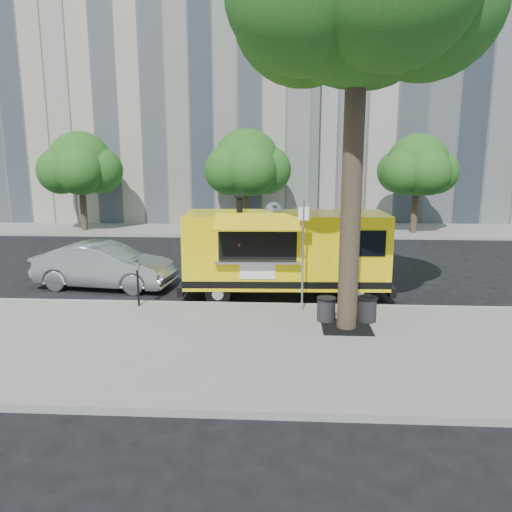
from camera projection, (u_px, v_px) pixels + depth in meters
The scene contains 16 objects.
ground at pixel (249, 299), 15.17m from camera, with size 120.00×120.00×0.00m, color black.
sidewalk at pixel (237, 346), 11.24m from camera, with size 60.00×6.00×0.15m, color gray.
curb at pixel (247, 306), 14.24m from camera, with size 60.00×0.14×0.16m, color #999993.
far_sidewalk at pixel (265, 230), 28.35m from camera, with size 60.00×5.00×0.15m, color gray.
building_left at pixel (156, 41), 34.67m from camera, with size 22.00×14.00×24.00m, color #A69E8A.
building_mid at pixel (442, 71), 34.97m from camera, with size 20.00×14.00×20.00m, color gray.
tree_well at pixel (346, 327), 12.26m from camera, with size 1.20×1.20×0.02m, color black.
far_tree_a at pixel (80, 164), 26.97m from camera, with size 3.42×3.42×5.36m.
far_tree_b at pixel (247, 163), 26.86m from camera, with size 3.60×3.60×5.50m.
far_tree_c at pixel (417, 165), 26.10m from camera, with size 3.24×3.24×5.21m.
sign_post at pixel (303, 249), 13.19m from camera, with size 0.28×0.06×3.00m.
parking_meter at pixel (138, 277), 13.81m from camera, with size 0.11×0.11×1.33m.
food_truck at pixel (284, 251), 14.98m from camera, with size 6.37×3.07×3.09m.
sedan at pixel (104, 266), 16.26m from camera, with size 1.57×4.51×1.49m, color #A3A6AA.
trash_bin_left at pixel (326, 308), 12.68m from camera, with size 0.51×0.51×0.61m.
trash_bin_right at pixel (367, 308), 12.66m from camera, with size 0.52×0.52×0.63m.
Camera 1 is at (1.03, -14.55, 4.36)m, focal length 35.00 mm.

